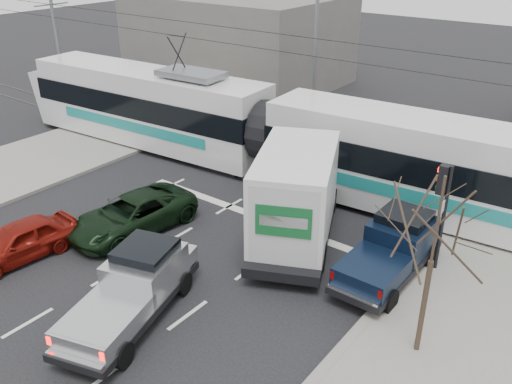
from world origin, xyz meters
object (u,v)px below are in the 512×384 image
Objects in this scene: street_lamp_far at (313,35)px; silver_pickup at (135,286)px; navy_pickup at (393,248)px; green_car at (133,214)px; bare_tree at (437,229)px; tram at (270,133)px; traffic_signal at (443,195)px; box_truck at (298,194)px; red_car at (19,241)px.

street_lamp_far is 17.90m from silver_pickup.
navy_pickup is 0.98× the size of green_car.
bare_tree is 8.36m from silver_pickup.
street_lamp_far reaches higher than navy_pickup.
tram reaches higher than bare_tree.
bare_tree is 17.97m from street_lamp_far.
traffic_signal is at bearing 46.85° from navy_pickup.
box_truck is at bearing -169.26° from traffic_signal.
traffic_signal reaches higher than green_car.
red_car is at bearing -92.44° from street_lamp_far.
red_car is (-12.52, -3.66, -3.13)m from bare_tree.
street_lamp_far is 7.43m from tram.
silver_pickup is at bearing -35.16° from green_car.
silver_pickup is (-7.14, -3.27, -2.85)m from bare_tree.
navy_pickup is 12.37m from red_car.
bare_tree is at bearing 8.30° from silver_pickup.
street_lamp_far is 14.35m from green_car.
street_lamp_far is at bearing 89.14° from silver_pickup.
box_truck is at bearing -48.22° from tram.
navy_pickup is (9.69, -10.51, -4.13)m from street_lamp_far.
tram is 7.22× the size of red_car.
silver_pickup is 5.40m from red_car.
navy_pickup is at bearing 34.83° from silver_pickup.
bare_tree reaches higher than navy_pickup.
street_lamp_far reaches higher than tram.
green_car is at bearing -157.13° from traffic_signal.
tram is 7.34m from green_car.
red_car is (-11.39, -7.66, -2.08)m from traffic_signal.
street_lamp_far is 14.88m from navy_pickup.
box_truck is at bearing 37.41° from green_car.
bare_tree is 13.41m from red_car.
box_truck is 1.92× the size of red_car.
street_lamp_far reaches higher than silver_pickup.
bare_tree is 6.90m from box_truck.
bare_tree is 11.33m from green_car.
traffic_signal reaches higher than silver_pickup.
bare_tree reaches higher than box_truck.
street_lamp_far is 2.32× the size of red_car.
red_car is at bearing -163.69° from bare_tree.
bare_tree reaches higher than traffic_signal.
navy_pickup reaches higher than silver_pickup.
bare_tree reaches higher than red_car.
street_lamp_far is (-10.66, 9.50, 2.37)m from traffic_signal.
tram reaches higher than silver_pickup.
tram is (-8.72, 3.03, -0.72)m from traffic_signal.
bare_tree is 1.29× the size of red_car.
tram is 5.75× the size of green_car.
box_truck is at bearing -60.13° from street_lamp_far.
street_lamp_far is 1.84× the size of green_car.
red_car is at bearing -159.41° from box_truck.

